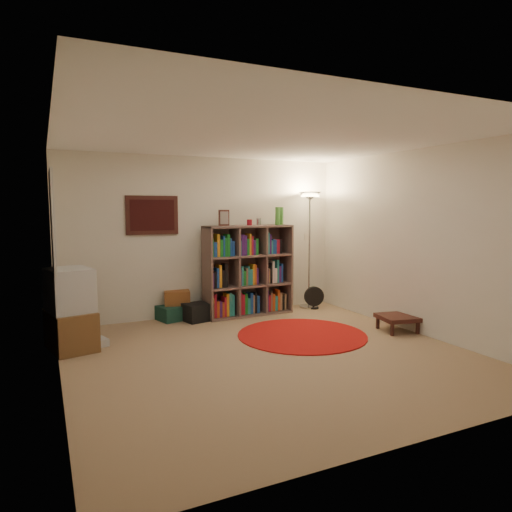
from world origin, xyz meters
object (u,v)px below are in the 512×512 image
(suitcase, at_px, (179,311))
(bookshelf, at_px, (247,272))
(floor_lamp, at_px, (310,212))
(tv_stand, at_px, (71,311))
(floor_fan, at_px, (314,298))
(side_table, at_px, (398,318))

(suitcase, bearing_deg, bookshelf, -28.26)
(floor_lamp, height_order, tv_stand, floor_lamp)
(floor_fan, bearing_deg, side_table, -65.91)
(tv_stand, distance_m, side_table, 4.29)
(bookshelf, height_order, floor_fan, bookshelf)
(tv_stand, bearing_deg, floor_lamp, -1.85)
(tv_stand, xyz_separation_m, suitcase, (1.61, 0.98, -0.37))
(floor_fan, relative_size, suitcase, 0.49)
(suitcase, xyz_separation_m, side_table, (2.54, -2.04, 0.08))
(side_table, bearing_deg, floor_lamp, 99.78)
(bookshelf, height_order, suitcase, bookshelf)
(floor_lamp, distance_m, tv_stand, 4.08)
(bookshelf, relative_size, tv_stand, 1.74)
(tv_stand, height_order, suitcase, tv_stand)
(bookshelf, height_order, tv_stand, bookshelf)
(bookshelf, relative_size, floor_fan, 4.51)
(floor_lamp, bearing_deg, side_table, -80.22)
(bookshelf, bearing_deg, suitcase, 164.43)
(floor_fan, bearing_deg, tv_stand, -156.16)
(floor_lamp, relative_size, floor_fan, 5.17)
(floor_lamp, bearing_deg, suitcase, 174.49)
(bookshelf, xyz_separation_m, tv_stand, (-2.66, -0.74, -0.22))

